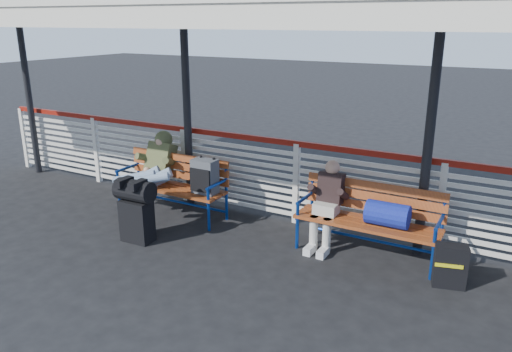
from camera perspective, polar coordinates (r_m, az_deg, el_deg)
The scene contains 9 objects.
ground at distance 5.95m, azimuth -3.39°, elevation -11.47°, with size 60.00×60.00×0.00m, color black.
fence at distance 7.23m, azimuth 4.63°, elevation -0.45°, with size 12.08×0.08×1.24m.
canopy at distance 5.96m, azimuth 0.80°, elevation 19.04°, with size 12.60×3.60×3.16m.
luggage_stack at distance 6.85m, azimuth -13.55°, elevation -3.59°, with size 0.53×0.31×0.87m.
bench_left at distance 7.52m, azimuth -8.15°, elevation -0.25°, with size 1.80×0.56×0.97m.
bench_right at distance 6.37m, azimuth 13.64°, elevation -4.21°, with size 1.80×0.56×0.92m.
traveler_man at distance 7.47m, azimuth -12.12°, elevation 0.29°, with size 0.94×1.64×0.77m.
companion_person at distance 6.53m, azimuth 8.10°, elevation -3.16°, with size 0.32×0.66×1.15m.
suitcase_side at distance 6.06m, azimuth 21.29°, elevation -9.55°, with size 0.39×0.30×0.49m.
Camera 1 is at (2.84, -4.37, 2.88)m, focal length 35.00 mm.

